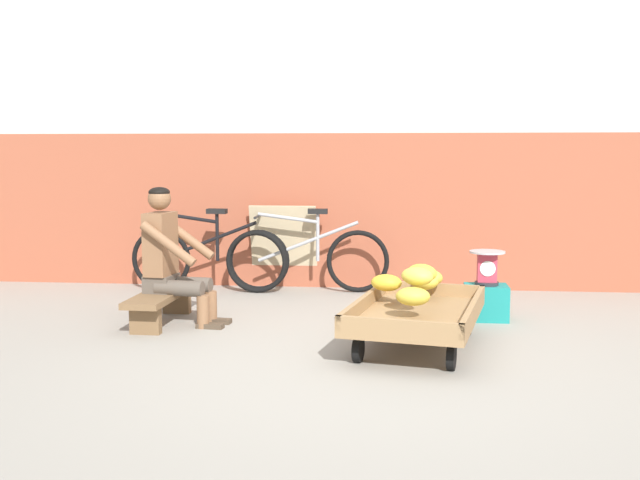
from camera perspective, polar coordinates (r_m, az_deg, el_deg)
ground_plane at (r=4.84m, az=3.26°, el=-10.32°), size 80.00×80.00×0.00m
back_wall at (r=7.90m, az=4.35°, el=8.38°), size 16.00×0.30×3.31m
banana_cart at (r=5.49m, az=7.48°, el=-5.75°), size 1.11×1.58×0.36m
banana_pile at (r=5.60m, az=7.33°, el=-3.14°), size 0.63×1.06×0.25m
low_bench at (r=6.36m, az=-12.04°, el=-4.50°), size 0.33×1.11×0.27m
vendor_seated at (r=6.26m, az=-11.39°, el=-1.24°), size 0.71×0.53×1.14m
plastic_crate at (r=6.51m, az=12.63°, el=-4.70°), size 0.36×0.28×0.30m
weighing_scale at (r=6.46m, az=12.70°, el=-2.06°), size 0.30×0.30×0.29m
bicycle_near_left at (r=7.71m, az=-8.61°, el=-1.33°), size 1.66×0.48×0.86m
bicycle_far_left at (r=7.60m, az=-0.96°, el=-1.37°), size 1.66×0.48×0.86m
sign_board at (r=7.85m, az=-2.79°, el=-0.50°), size 0.70×0.24×0.88m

